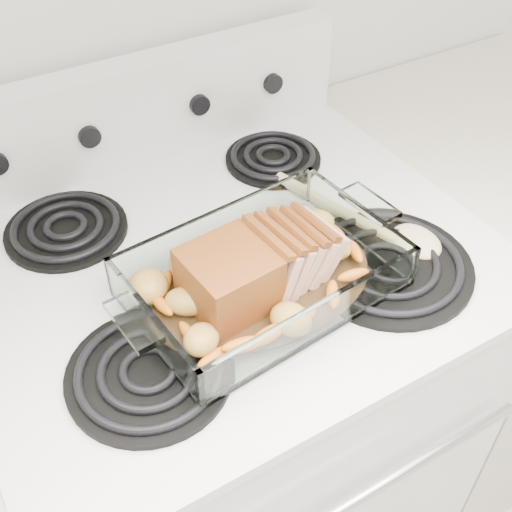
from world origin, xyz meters
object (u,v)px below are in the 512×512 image
electric_range (230,416)px  baking_dish (263,280)px  pork_roast (250,269)px  counter_right (472,298)px

electric_range → baking_dish: size_ratio=3.13×
electric_range → pork_roast: 0.52m
electric_range → counter_right: electric_range is taller
baking_dish → electric_range: bearing=87.5°
pork_roast → baking_dish: bearing=-8.3°
baking_dish → pork_roast: (-0.02, 0.00, 0.03)m
electric_range → pork_roast: bearing=-98.2°
electric_range → pork_roast: (-0.02, -0.11, 0.51)m
counter_right → baking_dish: bearing=-170.4°
counter_right → pork_roast: pork_roast is taller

